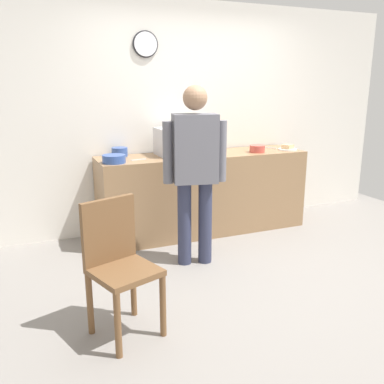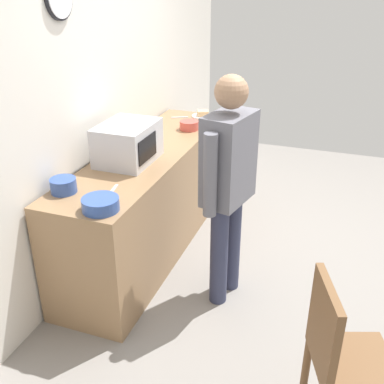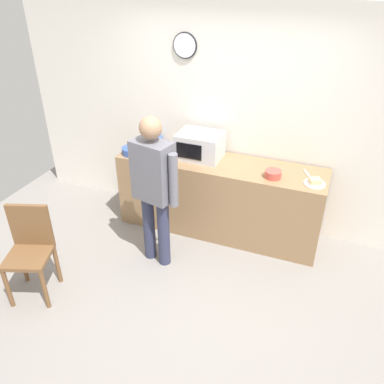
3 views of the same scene
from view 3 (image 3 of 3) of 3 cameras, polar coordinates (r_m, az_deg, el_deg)
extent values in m
plane|color=gray|center=(4.13, -1.86, -14.48)|extent=(6.00, 6.00, 0.00)
cube|color=silver|center=(4.71, 5.65, 10.32)|extent=(5.40, 0.10, 2.60)
cylinder|color=white|center=(4.62, -1.03, 20.34)|extent=(0.26, 0.03, 0.26)
cylinder|color=black|center=(4.62, -1.02, 20.35)|extent=(0.28, 0.02, 0.28)
cube|color=#93704C|center=(4.75, 3.93, -0.75)|extent=(2.40, 0.62, 0.92)
cube|color=silver|center=(4.58, 1.15, 6.70)|extent=(0.50, 0.38, 0.30)
cube|color=black|center=(4.44, -0.45, 5.87)|extent=(0.30, 0.01, 0.18)
cylinder|color=white|center=(4.27, 17.22, 1.16)|extent=(0.22, 0.22, 0.01)
cube|color=#DEB67E|center=(4.25, 17.28, 1.54)|extent=(0.14, 0.14, 0.05)
cylinder|color=#C64C42|center=(4.28, 11.59, 2.55)|extent=(0.18, 0.18, 0.08)
cylinder|color=#33519E|center=(4.99, -5.23, 7.39)|extent=(0.17, 0.17, 0.10)
cylinder|color=#33519E|center=(4.77, -8.67, 5.90)|extent=(0.23, 0.23, 0.08)
cube|color=silver|center=(4.46, 16.20, 2.60)|extent=(0.10, 0.16, 0.01)
cube|color=silver|center=(4.72, -5.37, 5.34)|extent=(0.17, 0.04, 0.01)
cylinder|color=#2F334E|center=(4.25, -4.10, -5.87)|extent=(0.13, 0.13, 0.80)
cylinder|color=#2F334E|center=(4.36, -6.20, -4.97)|extent=(0.13, 0.13, 0.80)
cube|color=slate|center=(3.93, -5.64, 3.03)|extent=(0.44, 0.32, 0.62)
cylinder|color=slate|center=(3.80, -2.69, 1.65)|extent=(0.09, 0.09, 0.56)
cylinder|color=slate|center=(4.09, -8.35, 3.54)|extent=(0.09, 0.09, 0.56)
sphere|color=#A37A5B|center=(3.74, -5.99, 9.18)|extent=(0.22, 0.22, 0.22)
cylinder|color=brown|center=(4.24, -24.98, -12.47)|extent=(0.04, 0.04, 0.45)
cylinder|color=brown|center=(4.10, -20.43, -13.02)|extent=(0.04, 0.04, 0.45)
cylinder|color=brown|center=(4.47, -23.14, -9.45)|extent=(0.04, 0.04, 0.45)
cylinder|color=brown|center=(4.34, -18.82, -9.84)|extent=(0.04, 0.04, 0.45)
cube|color=brown|center=(4.13, -22.50, -8.60)|extent=(0.51, 0.51, 0.04)
cube|color=brown|center=(4.12, -22.25, -4.39)|extent=(0.39, 0.17, 0.45)
camera|label=1|loc=(3.35, -66.35, -11.37)|focal=38.80mm
camera|label=2|loc=(5.04, -41.85, 15.70)|focal=42.88mm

